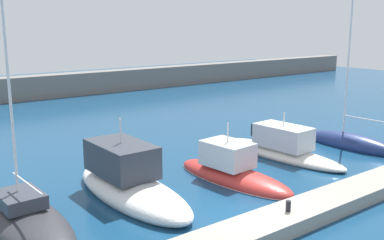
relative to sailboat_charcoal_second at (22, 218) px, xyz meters
name	(u,v)px	position (x,y,z in m)	size (l,w,h in m)	color
ground_plane	(248,219)	(7.46, -4.86, -0.33)	(120.00, 120.00, 0.00)	navy
dock_pier	(273,224)	(7.46, -6.24, -0.04)	(33.18, 1.80, 0.59)	gray
breakwater_seawall	(3,90)	(7.46, 30.23, 0.88)	(108.00, 2.12, 2.44)	slate
sailboat_charcoal_second	(22,218)	(0.00, 0.00, 0.00)	(2.97, 8.17, 15.70)	#2D2D33
motorboat_white_third	(129,182)	(4.85, 0.21, 0.37)	(2.88, 8.45, 3.90)	white
motorboat_red_fourth	(232,172)	(10.11, -0.98, 0.08)	(2.90, 7.41, 3.31)	#B72D28
motorboat_ivory_fifth	(281,147)	(15.20, 0.31, 0.22)	(2.76, 8.79, 2.91)	silver
sailboat_navy_sixth	(350,143)	(20.31, -1.01, -0.07)	(1.91, 6.32, 10.23)	navy
dock_bollard	(288,206)	(8.28, -6.24, 0.48)	(0.20, 0.20, 0.44)	black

